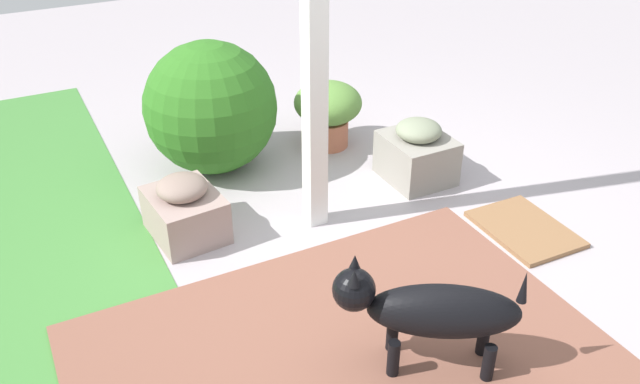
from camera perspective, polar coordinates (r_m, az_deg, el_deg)
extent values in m
plane|color=#ADA3A8|center=(3.84, 2.57, -4.63)|extent=(12.00, 12.00, 0.00)
cube|color=brown|center=(3.11, 2.68, -14.86)|extent=(1.80, 2.40, 0.02)
cube|color=white|center=(3.55, -0.48, 12.99)|extent=(0.11, 0.11, 2.27)
cube|color=gray|center=(4.48, 8.32, 2.93)|extent=(0.46, 0.41, 0.31)
ellipsoid|color=gray|center=(4.38, 8.53, 5.31)|extent=(0.30, 0.30, 0.14)
cube|color=gray|center=(3.94, -11.55, -1.95)|extent=(0.50, 0.42, 0.27)
ellipsoid|color=gray|center=(3.84, -11.84, 0.39)|extent=(0.29, 0.29, 0.13)
sphere|color=#2D6A1F|center=(4.51, -9.42, 7.21)|extent=(0.90, 0.90, 0.90)
cylinder|color=#B9684B|center=(4.90, 0.67, 5.17)|extent=(0.30, 0.30, 0.20)
ellipsoid|color=#5C8C3C|center=(4.80, 0.69, 7.72)|extent=(0.49, 0.49, 0.30)
ellipsoid|color=black|center=(2.95, 10.65, -10.09)|extent=(0.53, 0.69, 0.25)
sphere|color=black|center=(2.86, 2.94, -8.42)|extent=(0.19, 0.19, 0.19)
cone|color=black|center=(2.75, 2.98, -7.41)|extent=(0.06, 0.06, 0.08)
cone|color=black|center=(2.84, 3.02, -6.10)|extent=(0.06, 0.06, 0.08)
cylinder|color=black|center=(3.03, 6.35, -14.19)|extent=(0.06, 0.06, 0.20)
cylinder|color=black|center=(3.14, 6.26, -12.16)|extent=(0.06, 0.06, 0.20)
cylinder|color=black|center=(3.08, 14.34, -14.20)|extent=(0.06, 0.06, 0.20)
cylinder|color=black|center=(3.19, 13.91, -12.21)|extent=(0.06, 0.06, 0.20)
cone|color=black|center=(2.92, 17.22, -7.83)|extent=(0.04, 0.04, 0.16)
cube|color=#8E6440|center=(4.14, 17.26, -3.08)|extent=(0.61, 0.46, 0.03)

